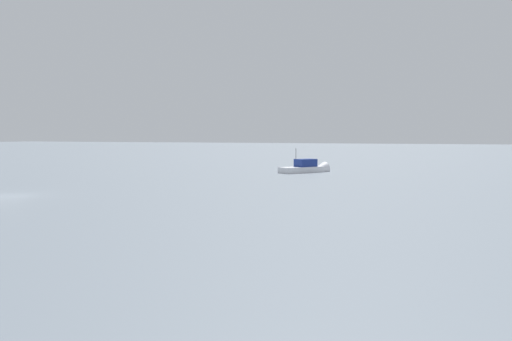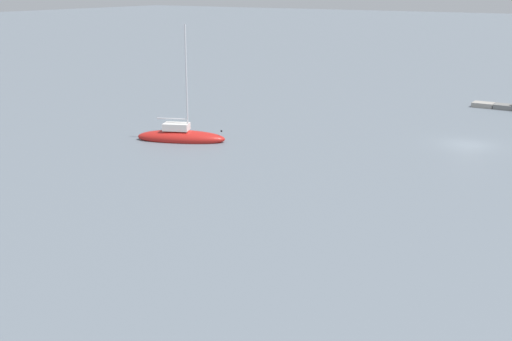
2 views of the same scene
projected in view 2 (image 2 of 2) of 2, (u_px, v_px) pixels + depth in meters
The scene contains 2 objects.
ground_plane at pixel (468, 145), 56.05m from camera, with size 500.00×500.00×0.00m, color slate.
sailboat_red_mid at pixel (181, 137), 57.25m from camera, with size 7.97×5.10×10.25m.
Camera 2 is at (-14.25, 55.56, 13.23)m, focal length 46.70 mm.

